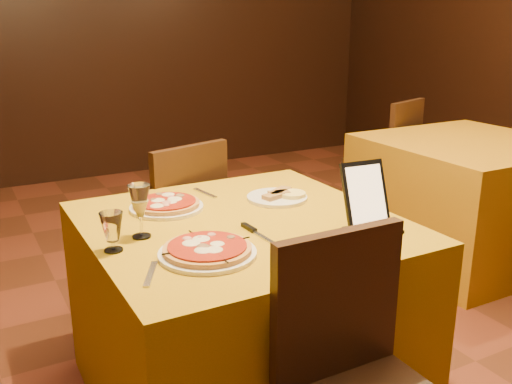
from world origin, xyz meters
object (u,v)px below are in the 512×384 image
main_table (242,312)px  tablet (365,195)px  pizza_far (166,205)px  wine_glass (140,211)px  chair_main_far (169,229)px  side_table (466,199)px  chair_side_far (380,159)px  pizza_near (207,251)px  water_glass (112,232)px

main_table → tablet: 0.66m
main_table → pizza_far: size_ratio=3.83×
wine_glass → tablet: (0.73, -0.29, 0.03)m
chair_main_far → wine_glass: wine_glass is taller
main_table → side_table: bearing=17.8°
main_table → wine_glass: wine_glass is taller
chair_main_far → chair_side_far: size_ratio=1.00×
chair_side_far → tablet: size_ratio=3.73×
main_table → chair_side_far: 2.38m
main_table → chair_main_far: bearing=90.0°
tablet → side_table: bearing=34.0°
pizza_near → wine_glass: size_ratio=1.64×
pizza_near → tablet: 0.60m
side_table → pizza_near: pizza_near is taller
main_table → water_glass: (-0.49, -0.05, 0.44)m
tablet → chair_side_far: bearing=52.2°
side_table → tablet: tablet is taller
pizza_near → side_table: bearing=21.5°
pizza_near → pizza_far: 0.50m
water_glass → tablet: 0.87m
side_table → chair_side_far: chair_side_far is taller
pizza_near → wine_glass: bearing=117.9°
side_table → wine_glass: (-2.27, -0.59, 0.47)m
chair_side_far → side_table: bearing=70.8°
pizza_near → wine_glass: wine_glass is taller
side_table → chair_main_far: (-1.90, 0.19, 0.08)m
pizza_near → wine_glass: 0.30m
pizza_near → tablet: (0.59, -0.04, 0.10)m
chair_side_far → pizza_near: 2.73m
pizza_far → water_glass: bearing=-133.0°
pizza_near → water_glass: size_ratio=2.40×
pizza_near → tablet: size_ratio=1.28×
side_table → chair_side_far: 0.82m
chair_side_far → pizza_near: bearing=18.6°
chair_main_far → chair_side_far: same height
pizza_near → pizza_far: same height
side_table → water_glass: 2.52m
pizza_far → wine_glass: size_ratio=1.51×
chair_main_far → wine_glass: (-0.37, -0.78, 0.39)m
main_table → pizza_far: (-0.20, 0.26, 0.39)m
chair_side_far → pizza_near: (-2.14, -1.66, 0.31)m
pizza_far → chair_main_far: bearing=70.0°
wine_glass → tablet: 0.78m
main_table → tablet: bearing=-37.3°
main_table → tablet: (0.35, -0.27, 0.49)m
chair_side_far → water_glass: size_ratio=7.00×
main_table → water_glass: water_glass is taller
main_table → water_glass: size_ratio=8.46×
pizza_far → pizza_near: bearing=-95.1°
main_table → pizza_near: pizza_near is taller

